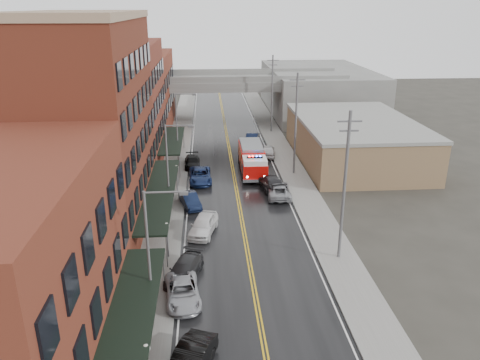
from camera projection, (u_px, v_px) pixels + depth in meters
road at (237, 191)px, 51.01m from camera, size 11.00×160.00×0.02m
sidewalk_left at (169, 192)px, 50.49m from camera, size 3.00×160.00×0.15m
sidewalk_right at (303, 189)px, 51.48m from camera, size 3.00×160.00×0.15m
curb_left at (185, 192)px, 50.60m from camera, size 0.30×160.00×0.15m
curb_right at (288, 189)px, 51.37m from camera, size 0.30×160.00×0.15m
brick_building_a at (9, 279)px, 23.72m from camera, size 9.00×18.00×12.00m
brick_building_b at (88, 129)px, 40.41m from camera, size 9.00×20.00×18.00m
brick_building_c at (123, 105)px, 57.29m from camera, size 9.00×15.00×15.00m
brick_building_far at (141, 93)px, 74.16m from camera, size 9.00×20.00×12.00m
tan_building at (355, 141)px, 60.56m from camera, size 14.00×22.00×5.00m
right_far_block at (318, 90)px, 88.20m from camera, size 18.00×30.00×8.00m
awning_0 at (130, 323)px, 25.17m from camera, size 2.60×16.00×3.09m
awning_1 at (160, 191)px, 42.91m from camera, size 2.60×18.00×3.09m
awning_2 at (172, 140)px, 59.26m from camera, size 2.60×13.00×3.09m
globe_lamp_0 at (147, 358)px, 23.61m from camera, size 0.44×0.44×3.12m
globe_lamp_1 at (167, 232)px, 36.69m from camera, size 0.44×0.44×3.12m
globe_lamp_2 at (177, 173)px, 49.76m from camera, size 0.44×0.44×3.12m
street_lamp_0 at (152, 250)px, 28.20m from camera, size 2.64×0.22×9.00m
street_lamp_1 at (170, 165)px, 43.14m from camera, size 2.64×0.22×9.00m
street_lamp_2 at (179, 124)px, 58.09m from camera, size 2.64×0.22×9.00m
utility_pole_0 at (345, 185)px, 35.28m from camera, size 1.80×0.24×12.00m
utility_pole_1 at (296, 123)px, 53.96m from camera, size 1.80×0.24×12.00m
utility_pole_2 at (272, 93)px, 72.64m from camera, size 1.80×0.24×12.00m
overpass at (224, 88)px, 78.80m from camera, size 40.00×10.00×7.50m
fire_truck at (252, 159)px, 56.07m from camera, size 3.61×8.91×3.25m
parked_car_left_2 at (183, 292)px, 31.90m from camera, size 2.81×5.11×1.36m
parked_car_left_3 at (184, 270)px, 34.52m from camera, size 3.28×5.13×1.38m
parked_car_left_4 at (203, 225)px, 41.32m from camera, size 3.07×5.14×1.64m
parked_car_left_5 at (190, 200)px, 46.82m from camera, size 2.59×4.43×1.38m
parked_car_left_6 at (200, 176)px, 53.47m from camera, size 2.68×5.48×1.50m
parked_car_left_7 at (192, 162)px, 58.39m from camera, size 2.02×4.68×1.34m
parked_car_right_0 at (278, 190)px, 49.37m from camera, size 2.68×5.29×1.43m
parked_car_right_1 at (271, 182)px, 51.27m from camera, size 3.14×5.79×1.59m
parked_car_right_2 at (268, 151)px, 62.55m from camera, size 2.25×4.70×1.55m
parked_car_right_3 at (253, 138)px, 68.50m from camera, size 2.65×5.07×1.59m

